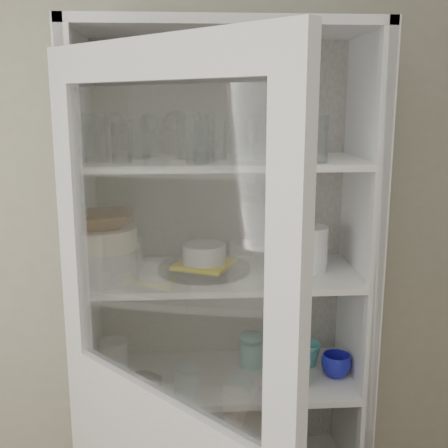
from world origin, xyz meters
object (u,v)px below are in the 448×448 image
(goblet_0, at_px, (150,134))
(teal_jar, at_px, (252,351))
(goblet_2, at_px, (276,130))
(plate_stack_front, at_px, (104,264))
(cream_bowl, at_px, (103,238))
(measuring_cups, at_px, (143,381))
(goblet_3, at_px, (300,132))
(yellow_trivet, at_px, (204,264))
(white_canister, at_px, (114,357))
(grey_bowl_stack, at_px, (309,249))
(mug_white, at_px, (294,374))
(plate_stack_back, at_px, (111,253))
(glass_platter, at_px, (204,268))
(white_ramekin, at_px, (204,253))
(terracotta_bowl, at_px, (102,220))
(mug_teal, at_px, (308,354))
(goblet_1, at_px, (175,131))
(mug_blue, at_px, (336,365))
(pantry_cabinet, at_px, (223,347))

(goblet_0, bearing_deg, teal_jar, -3.02)
(goblet_2, height_order, plate_stack_front, goblet_2)
(goblet_0, relative_size, cream_bowl, 0.70)
(measuring_cups, bearing_deg, goblet_2, 21.46)
(goblet_2, bearing_deg, cream_bowl, -161.54)
(goblet_3, distance_m, plate_stack_front, 0.84)
(goblet_0, xyz_separation_m, teal_jar, (0.37, -0.02, -0.82))
(cream_bowl, relative_size, yellow_trivet, 1.25)
(goblet_0, bearing_deg, white_canister, -163.41)
(grey_bowl_stack, distance_m, teal_jar, 0.47)
(goblet_3, xyz_separation_m, grey_bowl_stack, (0.02, -0.13, -0.40))
(mug_white, distance_m, white_canister, 0.67)
(plate_stack_back, distance_m, mug_white, 0.79)
(goblet_0, distance_m, glass_platter, 0.51)
(plate_stack_front, bearing_deg, teal_jar, 15.60)
(goblet_3, distance_m, cream_bowl, 0.80)
(measuring_cups, bearing_deg, goblet_3, 18.51)
(goblet_0, distance_m, goblet_2, 0.45)
(white_ramekin, xyz_separation_m, white_canister, (-0.34, 0.03, -0.40))
(goblet_3, relative_size, white_canister, 1.33)
(plate_stack_back, relative_size, terracotta_bowl, 1.10)
(goblet_3, distance_m, mug_teal, 0.84)
(mug_white, xyz_separation_m, teal_jar, (-0.13, 0.18, 0.01))
(goblet_2, relative_size, mug_white, 1.61)
(plate_stack_front, bearing_deg, white_ramekin, 14.26)
(goblet_1, distance_m, mug_white, 0.96)
(yellow_trivet, height_order, white_ramekin, white_ramekin)
(plate_stack_back, distance_m, cream_bowl, 0.20)
(measuring_cups, bearing_deg, mug_blue, 2.30)
(terracotta_bowl, xyz_separation_m, yellow_trivet, (0.34, 0.09, -0.18))
(yellow_trivet, bearing_deg, white_ramekin, 0.00)
(goblet_1, height_order, measuring_cups, goblet_1)
(goblet_0, distance_m, white_ramekin, 0.46)
(goblet_1, bearing_deg, teal_jar, -10.70)
(glass_platter, bearing_deg, goblet_0, 157.09)
(goblet_3, height_order, grey_bowl_stack, goblet_3)
(pantry_cabinet, bearing_deg, measuring_cups, -155.25)
(glass_platter, relative_size, mug_teal, 3.39)
(goblet_3, height_order, measuring_cups, goblet_3)
(mug_white, bearing_deg, goblet_3, 81.89)
(plate_stack_front, relative_size, measuring_cups, 2.47)
(goblet_1, height_order, mug_teal, goblet_1)
(white_canister, bearing_deg, goblet_1, 17.98)
(pantry_cabinet, bearing_deg, grey_bowl_stack, -14.20)
(teal_jar, bearing_deg, grey_bowl_stack, -21.89)
(terracotta_bowl, xyz_separation_m, glass_platter, (0.34, 0.09, -0.20))
(pantry_cabinet, bearing_deg, mug_teal, -2.59)
(mug_blue, bearing_deg, mug_white, -134.67)
(goblet_2, distance_m, measuring_cups, 1.02)
(teal_jar, bearing_deg, cream_bowl, -164.40)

